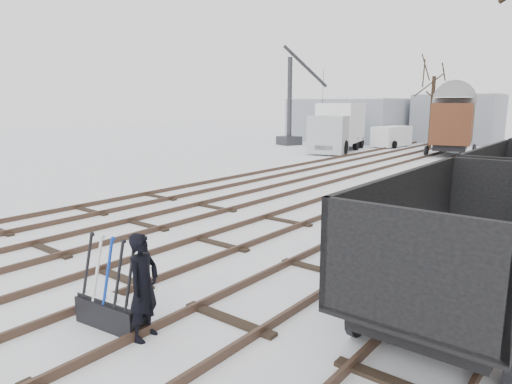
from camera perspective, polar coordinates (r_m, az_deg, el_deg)
ground at (r=10.11m, az=-16.44°, el=-10.43°), size 120.00×120.00×0.00m
tracks at (r=20.84m, az=15.75°, el=0.82°), size 13.90×52.00×0.16m
shed_left at (r=46.29m, az=11.71°, el=8.86°), size 10.00×8.00×4.10m
shed_right at (r=46.86m, az=23.96°, el=8.42°), size 7.00×6.00×4.50m
ground_frame at (r=8.10m, az=-17.63°, el=-13.85°), size 1.34×0.57×1.49m
worker at (r=7.36m, az=-13.87°, el=-11.42°), size 0.56×0.71×1.70m
freight_wagon_a at (r=8.74m, az=24.74°, el=-8.03°), size 2.36×5.89×2.41m
box_van_wagon at (r=35.07m, az=23.40°, el=8.05°), size 3.78×5.72×4.02m
lorry at (r=35.82m, az=10.23°, el=8.06°), size 3.89×8.34×3.63m
panel_van at (r=40.27m, az=16.59°, el=6.70°), size 2.20×4.10×1.73m
crane at (r=40.79m, az=4.35°, el=9.05°), size 2.19×5.06×8.50m
tree_far_left at (r=40.35m, az=21.11°, el=9.26°), size 0.30×0.30×5.77m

